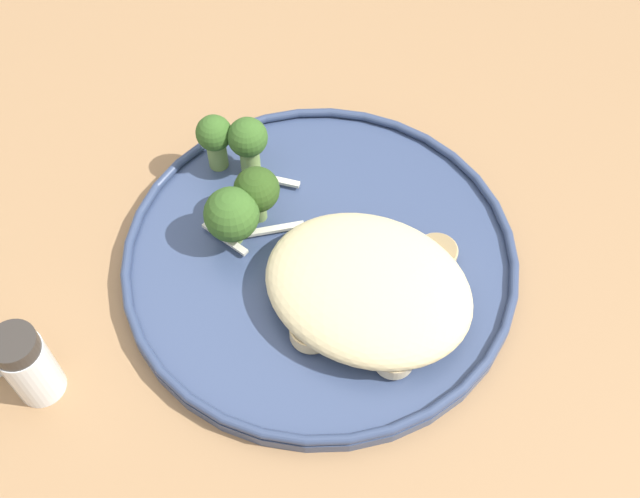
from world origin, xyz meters
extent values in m
cube|color=#9E754C|center=(0.00, 0.00, 0.72)|extent=(1.40, 1.00, 0.04)
cube|color=olive|center=(-0.64, 0.44, 0.35)|extent=(0.06, 0.06, 0.70)
cylinder|color=#38476B|center=(0.01, 0.03, 0.74)|extent=(0.29, 0.29, 0.01)
torus|color=#334162|center=(0.01, 0.03, 0.75)|extent=(0.29, 0.29, 0.01)
ellipsoid|color=beige|center=(0.06, 0.01, 0.77)|extent=(0.15, 0.12, 0.04)
cylinder|color=#DBB77A|center=(0.06, 0.00, 0.76)|extent=(0.03, 0.03, 0.01)
cylinder|color=#8E774F|center=(0.06, 0.00, 0.77)|extent=(0.03, 0.03, 0.00)
cylinder|color=#DBB77A|center=(0.09, 0.07, 0.76)|extent=(0.03, 0.03, 0.01)
cylinder|color=#8E774F|center=(0.09, 0.07, 0.77)|extent=(0.03, 0.03, 0.00)
cylinder|color=#E5C689|center=(0.04, -0.03, 0.76)|extent=(0.03, 0.03, 0.01)
cylinder|color=#958159|center=(0.04, -0.03, 0.77)|extent=(0.03, 0.03, 0.00)
cylinder|color=beige|center=(0.09, -0.02, 0.76)|extent=(0.03, 0.03, 0.01)
cylinder|color=#988766|center=(0.09, -0.02, 0.77)|extent=(0.03, 0.03, 0.00)
cylinder|color=#7A994C|center=(-0.10, 0.08, 0.76)|extent=(0.02, 0.02, 0.03)
sphere|color=#386023|center=(-0.10, 0.08, 0.79)|extent=(0.03, 0.03, 0.03)
cylinder|color=#7A994C|center=(-0.05, 0.02, 0.76)|extent=(0.02, 0.02, 0.02)
sphere|color=#386023|center=(-0.05, 0.02, 0.78)|extent=(0.04, 0.04, 0.04)
cylinder|color=#7A994C|center=(-0.07, 0.08, 0.76)|extent=(0.02, 0.02, 0.03)
sphere|color=#386023|center=(-0.07, 0.08, 0.79)|extent=(0.03, 0.03, 0.03)
cylinder|color=#7A994C|center=(-0.05, 0.05, 0.76)|extent=(0.02, 0.02, 0.02)
sphere|color=#2D4C19|center=(-0.05, 0.05, 0.78)|extent=(0.03, 0.03, 0.03)
cube|color=silver|center=(-0.03, 0.04, 0.75)|extent=(0.04, 0.04, 0.00)
cube|color=silver|center=(-0.06, 0.01, 0.75)|extent=(0.04, 0.01, 0.00)
cube|color=silver|center=(-0.05, 0.08, 0.75)|extent=(0.04, 0.01, 0.00)
cylinder|color=white|center=(-0.11, -0.14, 0.77)|extent=(0.03, 0.03, 0.05)
cylinder|color=#332D28|center=(-0.11, -0.14, 0.80)|extent=(0.03, 0.03, 0.01)
camera|label=1|loc=(0.15, -0.25, 1.23)|focal=44.03mm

